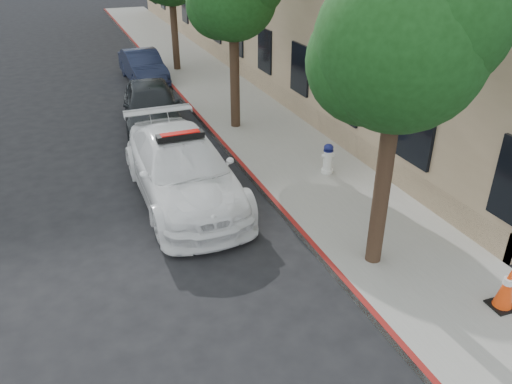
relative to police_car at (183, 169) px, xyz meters
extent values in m
plane|color=black|center=(-0.17, -2.06, -0.79)|extent=(120.00, 120.00, 0.00)
cube|color=gray|center=(3.43, 7.94, -0.71)|extent=(3.20, 50.00, 0.15)
cube|color=maroon|center=(1.89, 7.94, -0.71)|extent=(0.12, 50.00, 0.15)
cylinder|color=black|center=(2.73, -4.06, 1.01)|extent=(0.30, 0.30, 3.30)
sphere|color=#153C13|center=(2.73, -4.06, 3.46)|extent=(2.80, 2.80, 2.80)
sphere|color=#153C13|center=(3.13, -4.36, 3.86)|extent=(2.24, 2.24, 2.24)
sphere|color=#153C13|center=(2.38, -3.76, 3.16)|extent=(2.10, 2.10, 2.10)
cylinder|color=black|center=(2.73, 3.94, 0.96)|extent=(0.30, 0.30, 3.19)
sphere|color=#153C13|center=(2.38, 4.24, 3.05)|extent=(1.95, 1.95, 1.95)
cylinder|color=black|center=(2.73, 11.94, 1.07)|extent=(0.30, 0.30, 3.41)
imported|color=white|center=(0.00, 0.00, 0.00)|extent=(2.22, 5.42, 1.57)
cube|color=black|center=(0.00, 0.00, 0.84)|extent=(1.10, 0.28, 0.14)
cube|color=#A50A07|center=(0.00, 0.00, 0.90)|extent=(0.90, 0.22, 0.06)
imported|color=black|center=(0.27, 5.24, -0.04)|extent=(2.30, 4.59, 1.50)
imported|color=#141A32|center=(1.03, 10.94, -0.14)|extent=(1.57, 3.99, 1.29)
cylinder|color=white|center=(3.80, -0.27, -0.59)|extent=(0.31, 0.31, 0.10)
cylinder|color=white|center=(3.80, -0.27, -0.28)|extent=(0.23, 0.23, 0.53)
ellipsoid|color=navy|center=(3.80, -0.27, 0.08)|extent=(0.25, 0.25, 0.18)
cylinder|color=white|center=(3.80, -0.27, -0.16)|extent=(0.34, 0.16, 0.10)
cylinder|color=white|center=(3.80, -0.27, -0.16)|extent=(0.13, 0.19, 0.10)
cube|color=black|center=(4.01, -6.05, -0.62)|extent=(0.43, 0.43, 0.03)
cone|color=#EE3E0C|center=(4.01, -6.05, -0.23)|extent=(0.32, 0.32, 0.75)
cylinder|color=white|center=(4.01, -6.05, -0.10)|extent=(0.17, 0.17, 0.11)
camera|label=1|loc=(-2.34, -10.65, 5.10)|focal=35.00mm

